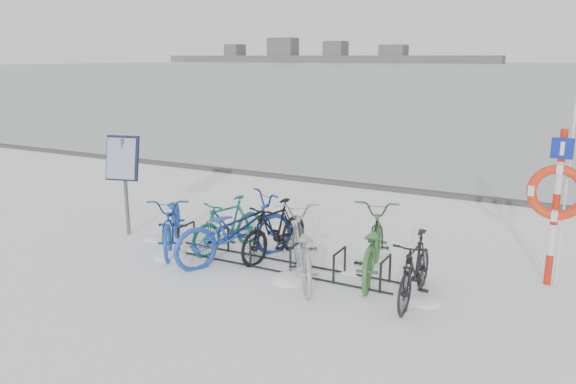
{
  "coord_description": "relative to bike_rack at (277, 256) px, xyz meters",
  "views": [
    {
      "loc": [
        4.11,
        -7.41,
        3.29
      ],
      "look_at": [
        -0.12,
        0.6,
        1.09
      ],
      "focal_mm": 35.0,
      "sensor_mm": 36.0,
      "label": 1
    }
  ],
  "objects": [
    {
      "name": "quay_edge",
      "position": [
        0.0,
        5.9,
        -0.13
      ],
      "size": [
        400.0,
        0.25,
        0.1
      ],
      "primitive_type": "cube",
      "color": "#3F3F42",
      "rests_on": "ground"
    },
    {
      "name": "bike_rack",
      "position": [
        0.0,
        0.0,
        0.0
      ],
      "size": [
        4.0,
        0.48,
        0.46
      ],
      "color": "black",
      "rests_on": "ground"
    },
    {
      "name": "shoreline",
      "position": [
        -122.02,
        260.0,
        2.61
      ],
      "size": [
        180.0,
        12.0,
        9.5
      ],
      "color": "#4E4E4E",
      "rests_on": "ground"
    },
    {
      "name": "bike_3",
      "position": [
        -0.25,
        0.38,
        0.32
      ],
      "size": [
        0.77,
        1.71,
        0.99
      ],
      "primitive_type": "imported",
      "rotation": [
        0.0,
        0.0,
        -0.19
      ],
      "color": "black",
      "rests_on": "ground"
    },
    {
      "name": "bike_6",
      "position": [
        2.28,
        -0.21,
        0.31
      ],
      "size": [
        0.49,
        1.63,
        0.97
      ],
      "primitive_type": "imported",
      "rotation": [
        0.0,
        0.0,
        0.02
      ],
      "color": "black",
      "rests_on": "ground"
    },
    {
      "name": "lifebuoy_station",
      "position": [
        3.89,
        1.18,
        1.23
      ],
      "size": [
        0.81,
        0.23,
        4.2
      ],
      "color": "red",
      "rests_on": "ground"
    },
    {
      "name": "bike_1",
      "position": [
        -1.15,
        0.34,
        0.3
      ],
      "size": [
        0.87,
        1.66,
        0.96
      ],
      "primitive_type": "imported",
      "rotation": [
        0.0,
        0.0,
        -0.28
      ],
      "color": "#165B53",
      "rests_on": "ground"
    },
    {
      "name": "bike_4",
      "position": [
        0.54,
        -0.22,
        0.35
      ],
      "size": [
        1.68,
        2.08,
        1.06
      ],
      "primitive_type": "imported",
      "rotation": [
        0.0,
        0.0,
        3.71
      ],
      "color": "#95989C",
      "rests_on": "ground"
    },
    {
      "name": "ice_sheet",
      "position": [
        0.0,
        155.0,
        -0.17
      ],
      "size": [
        400.0,
        298.0,
        0.02
      ],
      "primitive_type": "cube",
      "color": "#A4AFB9",
      "rests_on": "ground"
    },
    {
      "name": "bike_2",
      "position": [
        -0.73,
        -0.07,
        0.39
      ],
      "size": [
        1.71,
        2.27,
        1.14
      ],
      "primitive_type": "imported",
      "rotation": [
        0.0,
        0.0,
        2.64
      ],
      "color": "#1F41A3",
      "rests_on": "ground"
    },
    {
      "name": "bike_0",
      "position": [
        -2.06,
        -0.03,
        0.33
      ],
      "size": [
        1.64,
        2.02,
        1.03
      ],
      "primitive_type": "imported",
      "rotation": [
        0.0,
        0.0,
        0.57
      ],
      "color": "#1A419D",
      "rests_on": "ground"
    },
    {
      "name": "snow_drifts",
      "position": [
        0.02,
        -0.16,
        -0.18
      ],
      "size": [
        5.54,
        1.34,
        0.2
      ],
      "color": "white",
      "rests_on": "ground"
    },
    {
      "name": "info_board",
      "position": [
        -3.29,
        0.12,
        1.18
      ],
      "size": [
        0.67,
        0.38,
        1.88
      ],
      "rotation": [
        0.0,
        0.0,
        0.25
      ],
      "color": "#595B5E",
      "rests_on": "ground"
    },
    {
      "name": "bike_5",
      "position": [
        1.46,
        0.37,
        0.35
      ],
      "size": [
        1.16,
        2.15,
        1.07
      ],
      "primitive_type": "imported",
      "rotation": [
        0.0,
        0.0,
        3.37
      ],
      "color": "#396835",
      "rests_on": "ground"
    },
    {
      "name": "ground",
      "position": [
        0.0,
        0.0,
        -0.18
      ],
      "size": [
        900.0,
        900.0,
        0.0
      ],
      "primitive_type": "plane",
      "color": "white",
      "rests_on": "ground"
    }
  ]
}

